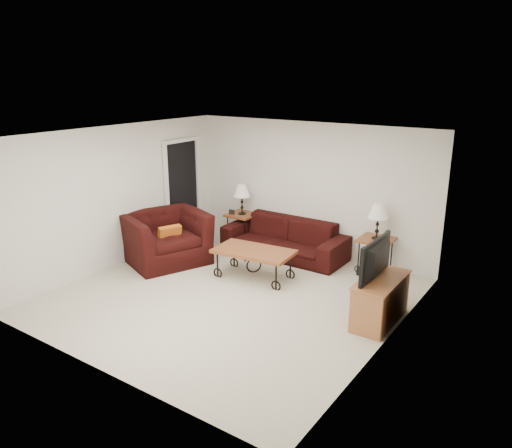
{
  "coord_description": "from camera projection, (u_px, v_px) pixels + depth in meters",
  "views": [
    {
      "loc": [
        4.37,
        -5.68,
        3.35
      ],
      "look_at": [
        0.0,
        0.7,
        1.0
      ],
      "focal_mm": 34.97,
      "sensor_mm": 36.0,
      "label": 1
    }
  ],
  "objects": [
    {
      "name": "ceiling",
      "position": [
        228.0,
        135.0,
        7.09
      ],
      "size": [
        5.0,
        5.0,
        0.0
      ],
      "primitive_type": "plane",
      "color": "white",
      "rests_on": "wall_back"
    },
    {
      "name": "photo_frame_right",
      "position": [
        382.0,
        240.0,
        8.36
      ],
      "size": [
        0.12,
        0.04,
        0.1
      ],
      "primitive_type": "cube",
      "rotation": [
        0.0,
        0.0,
        -0.18
      ],
      "color": "black",
      "rests_on": "side_table_right"
    },
    {
      "name": "side_table_right",
      "position": [
        375.0,
        255.0,
        8.66
      ],
      "size": [
        0.58,
        0.58,
        0.62
      ],
      "primitive_type": "cube",
      "rotation": [
        0.0,
        0.0,
        0.03
      ],
      "color": "brown",
      "rests_on": "ground"
    },
    {
      "name": "backpack",
      "position": [
        366.0,
        268.0,
        8.36
      ],
      "size": [
        0.38,
        0.33,
        0.42
      ],
      "primitive_type": "ellipsoid",
      "rotation": [
        0.0,
        0.0,
        -0.27
      ],
      "color": "black",
      "rests_on": "ground"
    },
    {
      "name": "side_table_left",
      "position": [
        242.0,
        228.0,
        10.21
      ],
      "size": [
        0.56,
        0.56,
        0.6
      ],
      "primitive_type": "cube",
      "rotation": [
        0.0,
        0.0,
        0.01
      ],
      "color": "brown",
      "rests_on": "ground"
    },
    {
      "name": "television",
      "position": [
        382.0,
        260.0,
        6.75
      ],
      "size": [
        0.13,
        0.96,
        0.56
      ],
      "primitive_type": "imported",
      "rotation": [
        0.0,
        0.0,
        -1.57
      ],
      "color": "black",
      "rests_on": "tv_stand"
    },
    {
      "name": "lamp_left",
      "position": [
        242.0,
        199.0,
        10.04
      ],
      "size": [
        0.35,
        0.35,
        0.6
      ],
      "primitive_type": null,
      "rotation": [
        0.0,
        0.0,
        0.01
      ],
      "color": "black",
      "rests_on": "side_table_left"
    },
    {
      "name": "lamp_right",
      "position": [
        378.0,
        221.0,
        8.48
      ],
      "size": [
        0.36,
        0.36,
        0.62
      ],
      "primitive_type": null,
      "rotation": [
        0.0,
        0.0,
        0.03
      ],
      "color": "black",
      "rests_on": "side_table_right"
    },
    {
      "name": "tv_stand",
      "position": [
        380.0,
        300.0,
        6.92
      ],
      "size": [
        0.45,
        1.08,
        0.65
      ],
      "primitive_type": "cube",
      "color": "#A6653D",
      "rests_on": "ground"
    },
    {
      "name": "wall_left",
      "position": [
        117.0,
        197.0,
        8.81
      ],
      "size": [
        0.02,
        5.0,
        2.5
      ],
      "primitive_type": "cube",
      "color": "white",
      "rests_on": "ground"
    },
    {
      "name": "photo_frame_left",
      "position": [
        232.0,
        212.0,
        10.07
      ],
      "size": [
        0.12,
        0.04,
        0.1
      ],
      "primitive_type": "cube",
      "rotation": [
        0.0,
        0.0,
        0.19
      ],
      "color": "black",
      "rests_on": "side_table_left"
    },
    {
      "name": "coffee_table",
      "position": [
        254.0,
        264.0,
        8.45
      ],
      "size": [
        1.39,
        0.85,
        0.5
      ],
      "primitive_type": "cube",
      "rotation": [
        0.0,
        0.0,
        0.1
      ],
      "color": "brown",
      "rests_on": "ground"
    },
    {
      "name": "armchair",
      "position": [
        166.0,
        238.0,
        9.11
      ],
      "size": [
        1.67,
        1.77,
        0.92
      ],
      "primitive_type": "imported",
      "rotation": [
        0.0,
        0.0,
        1.19
      ],
      "color": "black",
      "rests_on": "ground"
    },
    {
      "name": "wall_front",
      "position": [
        92.0,
        272.0,
        5.48
      ],
      "size": [
        5.0,
        0.02,
        2.5
      ],
      "primitive_type": "cube",
      "color": "white",
      "rests_on": "ground"
    },
    {
      "name": "doorway",
      "position": [
        183.0,
        192.0,
        10.16
      ],
      "size": [
        0.08,
        0.94,
        2.04
      ],
      "primitive_type": "cube",
      "color": "black",
      "rests_on": "ground"
    },
    {
      "name": "throw_pillow",
      "position": [
        170.0,
        237.0,
        8.97
      ],
      "size": [
        0.26,
        0.43,
        0.42
      ],
      "primitive_type": "cube",
      "rotation": [
        0.0,
        0.0,
        1.19
      ],
      "color": "#BA4917",
      "rests_on": "armchair"
    },
    {
      "name": "sofa",
      "position": [
        284.0,
        238.0,
        9.45
      ],
      "size": [
        2.38,
        0.93,
        0.7
      ],
      "primitive_type": "imported",
      "color": "black",
      "rests_on": "ground"
    },
    {
      "name": "wall_right",
      "position": [
        392.0,
        252.0,
        6.1
      ],
      "size": [
        0.02,
        5.0,
        2.5
      ],
      "primitive_type": "cube",
      "color": "white",
      "rests_on": "ground"
    },
    {
      "name": "ground",
      "position": [
        231.0,
        296.0,
        7.82
      ],
      "size": [
        5.0,
        5.0,
        0.0
      ],
      "primitive_type": "plane",
      "color": "beige",
      "rests_on": "ground"
    },
    {
      "name": "wall_back",
      "position": [
        310.0,
        189.0,
        9.43
      ],
      "size": [
        5.0,
        0.02,
        2.5
      ],
      "primitive_type": "cube",
      "color": "white",
      "rests_on": "ground"
    }
  ]
}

